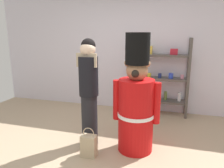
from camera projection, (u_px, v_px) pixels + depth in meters
name	position (u px, v px, depth m)	size (l,w,h in m)	color
ground_plane	(96.00, 156.00, 3.03)	(6.40, 6.40, 0.00)	tan
back_wall	(128.00, 53.00, 4.79)	(6.40, 0.12, 2.60)	silver
merchandise_shelf	(160.00, 77.00, 4.50)	(1.19, 0.35, 1.64)	#4C4742
teddy_bear_guard	(136.00, 104.00, 3.06)	(0.69, 0.54, 1.73)	red
person_shopper	(89.00, 89.00, 3.18)	(0.31, 0.29, 1.65)	black
shopping_bag	(89.00, 146.00, 3.00)	(0.22, 0.14, 0.44)	#C1AD89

